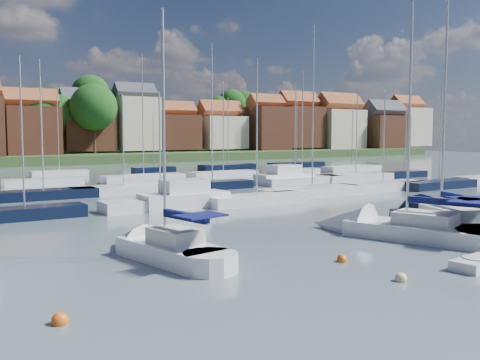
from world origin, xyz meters
TOP-DOWN VIEW (x-y plane):
  - ground at (0.00, 40.00)m, footprint 260.00×260.00m
  - sailboat_left at (-13.84, 5.17)m, footprint 4.03×9.28m
  - sailboat_centre at (-0.51, 3.16)m, footprint 6.91×12.05m
  - sailboat_navy at (4.06, 4.02)m, footprint 7.86×13.06m
  - tender at (-3.04, -3.99)m, footprint 2.79×1.59m
  - buoy_a at (-20.00, -1.37)m, footprint 0.54×0.54m
  - buoy_b at (-7.37, -3.61)m, footprint 0.49×0.49m
  - buoy_c at (-7.12, 0.04)m, footprint 0.48×0.48m
  - buoy_e at (0.81, 5.43)m, footprint 0.47×0.47m
  - marina_field at (1.91, 35.15)m, footprint 79.62×41.41m
  - far_shore_town at (2.23, 132.67)m, footprint 212.46×90.00m

SIDE VIEW (x-z plane):
  - ground at x=0.00m, z-range 0.00..0.00m
  - buoy_a at x=-20.00m, z-range -0.27..0.27m
  - buoy_b at x=-7.37m, z-range -0.24..0.24m
  - buoy_c at x=-7.12m, z-range -0.24..0.24m
  - buoy_e at x=0.81m, z-range -0.24..0.24m
  - tender at x=-3.04m, z-range -0.07..0.51m
  - sailboat_navy at x=4.06m, z-range -8.44..9.13m
  - sailboat_centre at x=-0.51m, z-range -7.59..8.30m
  - sailboat_left at x=-13.84m, z-range -5.81..6.54m
  - marina_field at x=1.91m, z-range -7.53..8.40m
  - far_shore_town at x=2.23m, z-range -6.53..15.74m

